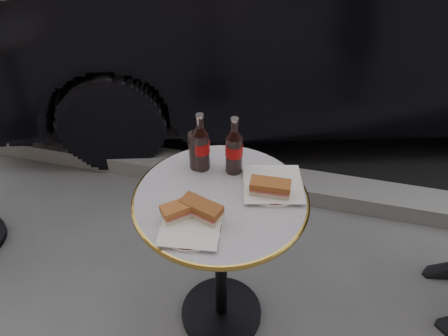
% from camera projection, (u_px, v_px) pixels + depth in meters
% --- Properties ---
extents(ground, '(80.00, 80.00, 0.00)m').
position_uv_depth(ground, '(221.00, 314.00, 1.99)').
color(ground, slate).
rests_on(ground, ground).
extents(curb, '(40.00, 0.20, 0.12)m').
position_uv_depth(curb, '(258.00, 180.00, 2.63)').
color(curb, gray).
rests_on(curb, ground).
extents(bistro_table, '(0.62, 0.62, 0.73)m').
position_uv_depth(bistro_table, '(221.00, 263.00, 1.76)').
color(bistro_table, '#BAB2C4').
rests_on(bistro_table, ground).
extents(plate_left, '(0.21, 0.21, 0.01)m').
position_uv_depth(plate_left, '(191.00, 228.00, 1.40)').
color(plate_left, white).
rests_on(plate_left, bistro_table).
extents(plate_right, '(0.23, 0.23, 0.01)m').
position_uv_depth(plate_right, '(273.00, 185.00, 1.56)').
color(plate_right, white).
rests_on(plate_right, bistro_table).
extents(sandwich_left_a, '(0.14, 0.13, 0.05)m').
position_uv_depth(sandwich_left_a, '(182.00, 210.00, 1.42)').
color(sandwich_left_a, '#B1602D').
rests_on(sandwich_left_a, plate_left).
extents(sandwich_left_b, '(0.15, 0.11, 0.05)m').
position_uv_depth(sandwich_left_b, '(201.00, 210.00, 1.42)').
color(sandwich_left_b, brown).
rests_on(sandwich_left_b, plate_left).
extents(sandwich_right, '(0.14, 0.07, 0.05)m').
position_uv_depth(sandwich_right, '(270.00, 188.00, 1.50)').
color(sandwich_right, '#A7592A').
rests_on(sandwich_right, plate_right).
extents(cola_bottle_left, '(0.08, 0.08, 0.24)m').
position_uv_depth(cola_bottle_left, '(201.00, 142.00, 1.57)').
color(cola_bottle_left, black).
rests_on(cola_bottle_left, bistro_table).
extents(cola_bottle_right, '(0.08, 0.08, 0.23)m').
position_uv_depth(cola_bottle_right, '(234.00, 145.00, 1.56)').
color(cola_bottle_right, black).
rests_on(cola_bottle_right, bistro_table).
extents(cola_glass, '(0.08, 0.08, 0.15)m').
position_uv_depth(cola_glass, '(198.00, 151.00, 1.61)').
color(cola_glass, black).
rests_on(cola_glass, bistro_table).
extents(parked_car, '(2.70, 4.60, 1.43)m').
position_uv_depth(parked_car, '(314.00, 14.00, 2.94)').
color(parked_car, black).
rests_on(parked_car, ground).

